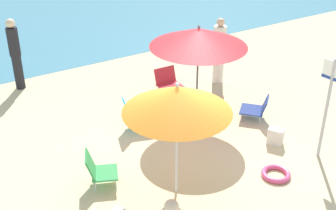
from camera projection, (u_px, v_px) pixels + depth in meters
ground_plane at (187, 156)px, 8.77m from camera, size 40.00×40.00×0.00m
umbrella_red at (199, 37)px, 9.07m from camera, size 1.98×1.98×2.16m
umbrella_orange at (177, 99)px, 6.99m from camera, size 1.73×1.73×2.07m
beach_chair_a at (168, 82)px, 10.91m from camera, size 0.55×0.59×0.65m
beach_chair_c at (135, 115)px, 9.49m from camera, size 0.71×0.66×0.65m
beach_chair_d at (98, 169)px, 7.84m from camera, size 0.67×0.63×0.65m
beach_chair_e at (257, 108)px, 9.91m from camera, size 0.76×0.76×0.53m
person_a at (15, 53)px, 10.96m from camera, size 0.27×0.27×1.78m
person_c at (219, 51)px, 11.29m from camera, size 0.32×0.32×1.68m
warning_sign at (329, 96)px, 8.19m from camera, size 0.09×0.42×2.00m
swim_ring at (276, 174)px, 8.20m from camera, size 0.53×0.53×0.09m
beach_bag at (276, 137)px, 9.07m from camera, size 0.33×0.36×0.34m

